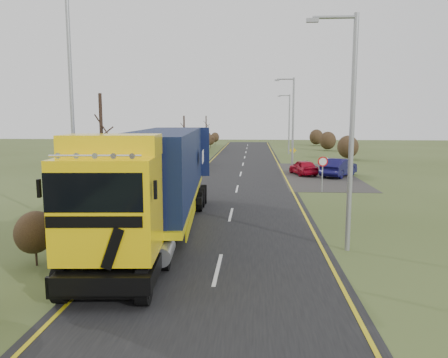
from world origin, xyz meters
The scene contains 14 objects.
ground centered at (0.00, 0.00, 0.00)m, with size 160.00×160.00×0.00m, color #3D4A1F.
road centered at (0.00, 10.00, 0.01)m, with size 8.00×120.00×0.02m, color black.
layby centered at (6.50, 20.00, 0.01)m, with size 6.00×18.00×0.02m, color #2F2C29.
lane_markings centered at (0.00, 9.69, 0.03)m, with size 7.52×116.00×0.01m.
hedgerow centered at (-6.00, 7.89, 1.62)m, with size 2.24×102.04×6.05m.
lorry centered at (-2.80, 0.41, 2.49)m, with size 3.59×15.94×4.40m.
car_red_hatchback centered at (5.35, 19.84, 0.65)m, with size 1.53×3.79×1.29m, color #AA081E.
car_blue_sedan centered at (8.17, 19.00, 0.76)m, with size 1.60×4.59×1.51m, color #0C0A3A.
streetlight_near centered at (4.50, -1.58, 4.62)m, with size 1.80×0.18×8.42m.
streetlight_mid centered at (4.50, 22.24, 4.59)m, with size 1.79×0.18×8.37m.
streetlight_far centered at (5.71, 41.78, 4.32)m, with size 1.69×0.18×7.89m.
left_pole centered at (-6.54, 0.66, 5.29)m, with size 0.16×0.16×10.59m, color #949599.
speed_sign centered at (5.60, 11.12, 1.64)m, with size 0.65×0.10×2.35m.
warning_board centered at (5.13, 27.77, 1.13)m, with size 0.71×0.11×1.87m.
Camera 1 is at (1.13, -17.45, 4.86)m, focal length 35.00 mm.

